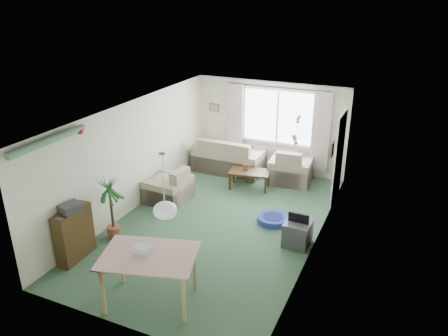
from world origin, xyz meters
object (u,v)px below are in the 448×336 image
at_px(houseplant, 111,207).
at_px(tv_cube, 298,233).
at_px(bookshelf, 74,234).
at_px(coffee_table, 249,179).
at_px(dining_table, 151,279).
at_px(sofa, 230,154).
at_px(pet_bed, 273,219).
at_px(armchair_corner, 291,165).
at_px(armchair_left, 168,184).

xyz_separation_m(houseplant, tv_cube, (3.35, 1.22, -0.42)).
bearing_deg(bookshelf, tv_cube, 27.35).
height_order(coffee_table, dining_table, dining_table).
bearing_deg(sofa, tv_cube, 134.16).
bearing_deg(pet_bed, bookshelf, -136.58).
relative_size(armchair_corner, coffee_table, 1.03).
bearing_deg(tv_cube, armchair_corner, 110.70).
bearing_deg(coffee_table, armchair_corner, 43.61).
distance_m(bookshelf, pet_bed, 3.94).
distance_m(coffee_table, pet_bed, 1.76).
distance_m(armchair_corner, armchair_left, 3.15).
distance_m(sofa, pet_bed, 2.96).
xyz_separation_m(coffee_table, dining_table, (0.12, -4.55, 0.19)).
xyz_separation_m(armchair_left, dining_table, (1.56, -3.13, 0.00)).
distance_m(armchair_left, bookshelf, 2.69).
xyz_separation_m(armchair_corner, armchair_left, (-2.26, -2.20, -0.04)).
xyz_separation_m(sofa, armchair_left, (-0.57, -2.22, -0.05)).
bearing_deg(dining_table, coffee_table, 91.45).
relative_size(bookshelf, tv_cube, 1.84).
height_order(armchair_left, dining_table, dining_table).
height_order(armchair_corner, houseplant, houseplant).
bearing_deg(coffee_table, bookshelf, -113.56).
bearing_deg(armchair_left, coffee_table, 137.60).
height_order(coffee_table, pet_bed, coffee_table).
bearing_deg(houseplant, dining_table, -37.22).
distance_m(bookshelf, houseplant, 0.88).
xyz_separation_m(sofa, houseplant, (-0.72, -4.05, 0.20)).
height_order(sofa, coffee_table, sofa).
distance_m(bookshelf, tv_cube, 4.11).
relative_size(armchair_corner, tv_cube, 1.91).
distance_m(coffee_table, houseplant, 3.65).
xyz_separation_m(coffee_table, pet_bed, (1.06, -1.40, -0.15)).
height_order(armchair_corner, dining_table, armchair_corner).
bearing_deg(houseplant, armchair_left, 85.32).
distance_m(armchair_left, coffee_table, 2.03).
height_order(armchair_corner, bookshelf, bookshelf).
bearing_deg(armchair_left, tv_cube, 82.35).
relative_size(coffee_table, houseplant, 0.74).
xyz_separation_m(sofa, coffee_table, (0.88, -0.80, -0.24)).
bearing_deg(armchair_corner, sofa, -5.14).
bearing_deg(bookshelf, houseplant, 74.36).
height_order(sofa, bookshelf, bookshelf).
bearing_deg(coffee_table, dining_table, -88.55).
height_order(houseplant, dining_table, houseplant).
bearing_deg(houseplant, coffee_table, 63.88).
bearing_deg(pet_bed, sofa, 131.44).
xyz_separation_m(armchair_left, houseplant, (-0.15, -1.83, 0.25)).
bearing_deg(tv_cube, armchair_left, 171.40).
xyz_separation_m(coffee_table, bookshelf, (-1.78, -4.09, 0.26)).
height_order(armchair_left, bookshelf, bookshelf).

